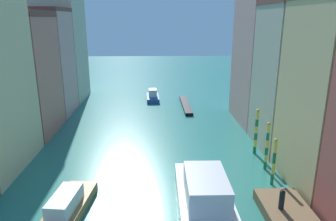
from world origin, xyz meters
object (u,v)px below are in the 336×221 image
at_px(gondola_black, 186,105).
at_px(motorboat_0, 66,209).
at_px(motorboat_1, 153,96).
at_px(mooring_pole_0, 274,161).
at_px(person_on_dock, 282,199).
at_px(waterfront_dock, 292,220).
at_px(mooring_pole_2, 256,131).
at_px(vaporetto_white, 206,201).
at_px(mooring_pole_1, 267,146).

distance_m(gondola_black, motorboat_0, 29.94).
xyz_separation_m(gondola_black, motorboat_1, (-5.14, 4.08, 0.41)).
bearing_deg(gondola_black, mooring_pole_0, -78.46).
xyz_separation_m(person_on_dock, mooring_pole_0, (1.11, 4.64, 0.52)).
height_order(waterfront_dock, motorboat_1, motorboat_1).
bearing_deg(person_on_dock, mooring_pole_2, 81.79).
bearing_deg(person_on_dock, motorboat_0, 177.29).
height_order(mooring_pole_0, vaporetto_white, mooring_pole_0).
distance_m(mooring_pole_1, motorboat_0, 17.46).
height_order(mooring_pole_1, motorboat_0, mooring_pole_1).
bearing_deg(mooring_pole_2, person_on_dock, -98.21).
distance_m(waterfront_dock, mooring_pole_0, 5.69).
relative_size(vaporetto_white, motorboat_0, 1.45).
distance_m(mooring_pole_2, motorboat_0, 19.13).
xyz_separation_m(vaporetto_white, motorboat_0, (-9.58, 0.02, -0.44)).
distance_m(waterfront_dock, motorboat_1, 34.75).
height_order(person_on_dock, motorboat_0, person_on_dock).
distance_m(person_on_dock, mooring_pole_0, 4.79).
relative_size(waterfront_dock, mooring_pole_2, 1.47).
bearing_deg(mooring_pole_2, motorboat_0, -147.98).
bearing_deg(motorboat_0, waterfront_dock, -5.53).
distance_m(waterfront_dock, vaporetto_white, 5.73).
bearing_deg(motorboat_0, mooring_pole_0, 14.10).
height_order(gondola_black, motorboat_0, motorboat_0).
bearing_deg(vaporetto_white, mooring_pole_2, 56.99).
distance_m(vaporetto_white, motorboat_1, 32.26).
relative_size(mooring_pole_1, mooring_pole_2, 0.96).
bearing_deg(mooring_pole_0, mooring_pole_2, 85.82).
relative_size(motorboat_0, motorboat_1, 1.48).
height_order(waterfront_dock, person_on_dock, person_on_dock).
relative_size(waterfront_dock, person_on_dock, 4.27).
bearing_deg(mooring_pole_2, motorboat_1, 115.59).
bearing_deg(mooring_pole_2, gondola_black, 106.70).
xyz_separation_m(mooring_pole_2, gondola_black, (-5.34, 17.81, -2.15)).
bearing_deg(motorboat_1, mooring_pole_0, -70.32).
bearing_deg(gondola_black, mooring_pole_2, -73.30).
xyz_separation_m(gondola_black, motorboat_0, (-10.81, -27.92, 0.42)).
xyz_separation_m(mooring_pole_0, motorboat_1, (-10.03, 28.05, -1.41)).
bearing_deg(motorboat_1, mooring_pole_2, -64.41).
relative_size(mooring_pole_2, motorboat_1, 0.90).
bearing_deg(waterfront_dock, person_on_dock, 122.19).
xyz_separation_m(waterfront_dock, mooring_pole_2, (1.07, 11.56, 1.98)).
bearing_deg(mooring_pole_0, motorboat_0, -165.90).
bearing_deg(motorboat_1, person_on_dock, -74.73).
relative_size(mooring_pole_1, motorboat_0, 0.58).
distance_m(mooring_pole_0, mooring_pole_1, 2.74).
bearing_deg(mooring_pole_1, vaporetto_white, -134.18).
xyz_separation_m(waterfront_dock, motorboat_0, (-15.08, 1.46, 0.25)).
bearing_deg(mooring_pole_2, mooring_pole_1, -91.55).
bearing_deg(motorboat_1, motorboat_0, -100.06).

